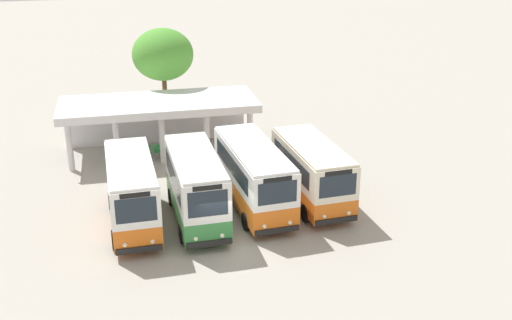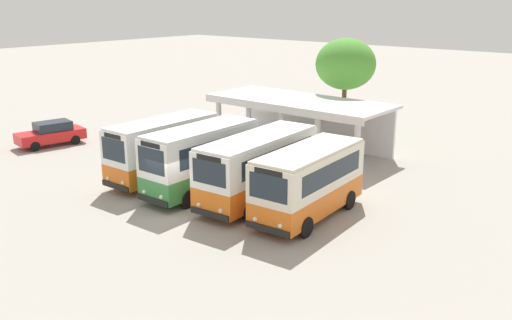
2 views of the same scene
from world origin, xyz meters
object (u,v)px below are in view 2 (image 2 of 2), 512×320
Objects in this scene: city_bus_second_in_row at (201,157)px; parked_car_flank at (51,133)px; waiting_chair_second_from_end at (273,142)px; waiting_chair_far_end_seat at (302,147)px; waiting_chair_fifth_seat at (293,146)px; city_bus_fourth_amber at (309,180)px; waiting_chair_middle_seat at (278,143)px; waiting_chair_fourth_seat at (286,145)px; city_bus_middle_cream at (258,166)px; city_bus_nearest_orange at (164,147)px; waiting_chair_end_by_column at (265,140)px.

city_bus_second_in_row is 1.48× the size of parked_car_flank.
waiting_chair_far_end_seat is at bearing 0.27° from waiting_chair_second_from_end.
parked_car_flank reaches higher than waiting_chair_fifth_seat.
waiting_chair_far_end_seat is at bearing 8.13° from waiting_chair_fifth_seat.
city_bus_second_in_row is 1.02× the size of city_bus_fourth_amber.
city_bus_second_in_row is 7.95× the size of waiting_chair_middle_seat.
city_bus_fourth_amber is 7.81× the size of waiting_chair_fourth_seat.
city_bus_middle_cream is 8.90× the size of waiting_chair_far_end_seat.
waiting_chair_end_by_column is at bearing 89.57° from city_bus_nearest_orange.
city_bus_nearest_orange is 9.43m from waiting_chair_far_end_seat.
city_bus_middle_cream is at bearing 177.54° from city_bus_fourth_amber.
waiting_chair_middle_seat is (12.78, 8.68, -0.31)m from parked_car_flank.
city_bus_fourth_amber is 12.33m from waiting_chair_end_by_column.
city_bus_fourth_amber is at bearing -44.11° from waiting_chair_second_from_end.
waiting_chair_second_from_end is at bearing 85.82° from city_bus_nearest_orange.
city_bus_nearest_orange reaches higher than waiting_chair_second_from_end.
waiting_chair_far_end_seat is at bearing 4.90° from waiting_chair_middle_seat.
city_bus_fourth_amber is 7.81× the size of waiting_chair_end_by_column.
waiting_chair_end_by_column is (-9.12, 8.21, -1.26)m from city_bus_fourth_amber.
waiting_chair_fourth_seat is at bearing -2.29° from waiting_chair_end_by_column.
city_bus_nearest_orange reaches higher than city_bus_fourth_amber.
waiting_chair_far_end_seat is at bearing 71.46° from city_bus_nearest_orange.
waiting_chair_second_from_end is (-2.41, 9.00, -1.38)m from city_bus_second_in_row.
waiting_chair_middle_seat is 1.16m from waiting_chair_fifth_seat.
city_bus_fourth_amber is 11.05m from waiting_chair_fourth_seat.
waiting_chair_second_from_end and waiting_chair_far_end_seat have the same top height.
city_bus_fourth_amber is at bearing -2.46° from city_bus_middle_cream.
city_bus_nearest_orange is 7.99× the size of waiting_chair_second_from_end.
waiting_chair_far_end_seat is (14.52, 8.83, -0.31)m from parked_car_flank.
city_bus_second_in_row is at bearing -74.99° from waiting_chair_second_from_end.
city_bus_fourth_amber reaches higher than waiting_chair_end_by_column.
waiting_chair_middle_seat is at bearing -175.10° from waiting_chair_far_end_seat.
waiting_chair_end_by_column and waiting_chair_second_from_end have the same top height.
city_bus_second_in_row is 7.95× the size of waiting_chair_fourth_seat.
city_bus_middle_cream is 3.06m from city_bus_fourth_amber.
city_bus_middle_cream is 17.72m from parked_car_flank.
waiting_chair_fourth_seat is (1.74, -0.07, 0.00)m from waiting_chair_end_by_column.
city_bus_fourth_amber is 10.73m from waiting_chair_fifth_seat.
parked_car_flank reaches higher than waiting_chair_far_end_seat.
waiting_chair_fifth_seat is (13.94, 8.75, -0.31)m from parked_car_flank.
city_bus_fourth_amber reaches higher than waiting_chair_fifth_seat.
city_bus_nearest_orange is 7.99× the size of waiting_chair_end_by_column.
city_bus_nearest_orange is 1.48× the size of parked_car_flank.
parked_car_flank reaches higher than waiting_chair_end_by_column.
city_bus_second_in_row is 9.06m from waiting_chair_fifth_seat.
waiting_chair_middle_seat is (1.23, 8.70, -1.33)m from city_bus_nearest_orange.
city_bus_fourth_amber is 7.81× the size of waiting_chair_far_end_seat.
parked_car_flank is 5.38× the size of waiting_chair_middle_seat.
city_bus_middle_cream is 8.99m from waiting_chair_fifth_seat.
city_bus_fourth_amber is 20.77m from parked_car_flank.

